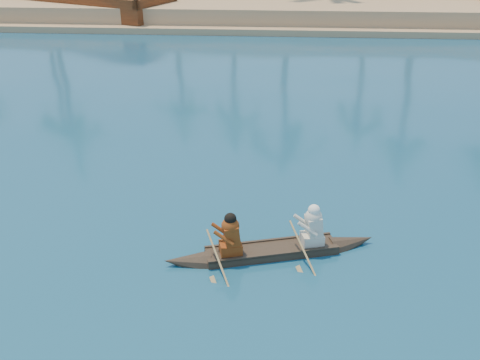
# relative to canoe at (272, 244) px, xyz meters

# --- Properties ---
(canoe) EXTENTS (4.43, 1.75, 1.22)m
(canoe) POSITION_rel_canoe_xyz_m (0.00, 0.00, 0.00)
(canoe) COLOR #39281F
(canoe) RESTS_ON ground
(barge_mid) EXTENTS (13.47, 8.99, 2.14)m
(barge_mid) POSITION_rel_canoe_xyz_m (-13.33, 27.06, 0.51)
(barge_mid) COLOR brown
(barge_mid) RESTS_ON ground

